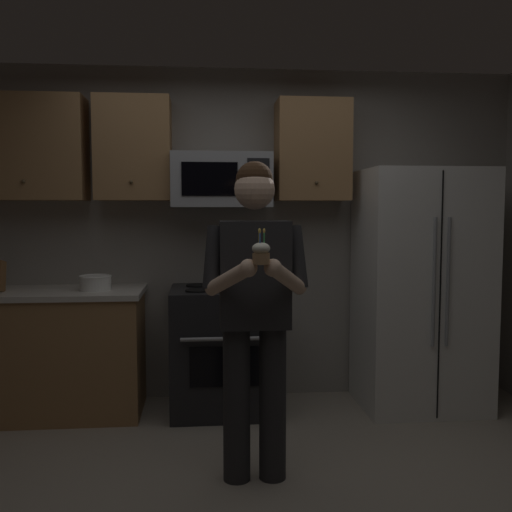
{
  "coord_description": "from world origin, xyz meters",
  "views": [
    {
      "loc": [
        -0.3,
        -2.9,
        1.5
      ],
      "look_at": [
        -0.01,
        0.22,
        1.25
      ],
      "focal_mm": 40.71,
      "sensor_mm": 36.0,
      "label": 1
    }
  ],
  "objects_px": {
    "microwave": "(221,180)",
    "cupcake": "(261,253)",
    "refrigerator": "(420,289)",
    "bowl_large_white": "(95,282)",
    "person": "(255,303)",
    "oven_range": "(223,349)"
  },
  "relations": [
    {
      "from": "bowl_large_white",
      "to": "oven_range",
      "type": "bearing_deg",
      "value": 0.73
    },
    {
      "from": "oven_range",
      "to": "bowl_large_white",
      "type": "height_order",
      "value": "bowl_large_white"
    },
    {
      "from": "person",
      "to": "cupcake",
      "type": "height_order",
      "value": "person"
    },
    {
      "from": "bowl_large_white",
      "to": "person",
      "type": "bearing_deg",
      "value": -47.31
    },
    {
      "from": "bowl_large_white",
      "to": "refrigerator",
      "type": "bearing_deg",
      "value": -0.65
    },
    {
      "from": "microwave",
      "to": "bowl_large_white",
      "type": "height_order",
      "value": "microwave"
    },
    {
      "from": "bowl_large_white",
      "to": "person",
      "type": "distance_m",
      "value": 1.55
    },
    {
      "from": "microwave",
      "to": "cupcake",
      "type": "xyz_separation_m",
      "value": [
        0.14,
        -1.6,
        -0.43
      ]
    },
    {
      "from": "bowl_large_white",
      "to": "person",
      "type": "xyz_separation_m",
      "value": [
        1.05,
        -1.14,
        0.02
      ]
    },
    {
      "from": "microwave",
      "to": "cupcake",
      "type": "bearing_deg",
      "value": -85.17
    },
    {
      "from": "microwave",
      "to": "refrigerator",
      "type": "relative_size",
      "value": 0.41
    },
    {
      "from": "refrigerator",
      "to": "cupcake",
      "type": "height_order",
      "value": "refrigerator"
    },
    {
      "from": "oven_range",
      "to": "microwave",
      "type": "xyz_separation_m",
      "value": [
        0.0,
        0.12,
        1.26
      ]
    },
    {
      "from": "oven_range",
      "to": "person",
      "type": "distance_m",
      "value": 1.28
    },
    {
      "from": "microwave",
      "to": "person",
      "type": "distance_m",
      "value": 1.47
    },
    {
      "from": "person",
      "to": "bowl_large_white",
      "type": "bearing_deg",
      "value": 132.69
    },
    {
      "from": "cupcake",
      "to": "microwave",
      "type": "bearing_deg",
      "value": 94.83
    },
    {
      "from": "person",
      "to": "cupcake",
      "type": "xyz_separation_m",
      "value": [
        0.0,
        -0.33,
        0.3
      ]
    },
    {
      "from": "bowl_large_white",
      "to": "person",
      "type": "relative_size",
      "value": 0.13
    },
    {
      "from": "oven_range",
      "to": "person",
      "type": "height_order",
      "value": "person"
    },
    {
      "from": "microwave",
      "to": "cupcake",
      "type": "relative_size",
      "value": 4.26
    },
    {
      "from": "oven_range",
      "to": "bowl_large_white",
      "type": "distance_m",
      "value": 1.05
    }
  ]
}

